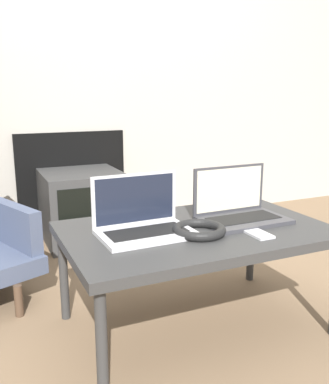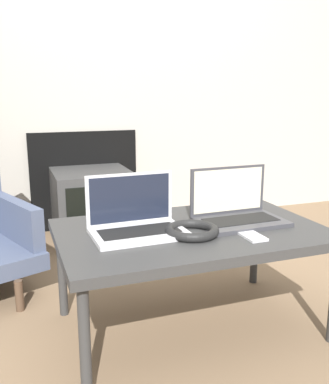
% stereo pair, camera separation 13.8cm
% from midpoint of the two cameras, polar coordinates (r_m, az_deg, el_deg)
% --- Properties ---
extents(ground_plane, '(14.00, 14.00, 0.00)m').
position_cam_midpoint_polar(ground_plane, '(1.72, 4.10, -19.65)').
color(ground_plane, '#7A6047').
extents(wall_back, '(7.00, 0.08, 2.60)m').
position_cam_midpoint_polar(wall_back, '(3.03, -11.55, 19.67)').
color(wall_back, '#ADA89E').
rests_on(wall_back, ground_plane).
extents(table, '(1.01, 0.64, 0.42)m').
position_cam_midpoint_polar(table, '(1.67, 1.90, -5.96)').
color(table, '#333333').
rests_on(table, ground_plane).
extents(laptop_left, '(0.35, 0.24, 0.21)m').
position_cam_midpoint_polar(laptop_left, '(1.59, -5.44, -3.91)').
color(laptop_left, silver).
rests_on(laptop_left, table).
extents(laptop_right, '(0.35, 0.23, 0.21)m').
position_cam_midpoint_polar(laptop_right, '(1.77, 7.62, -2.24)').
color(laptop_right, '#38383D').
rests_on(laptop_right, table).
extents(headphones, '(0.20, 0.20, 0.03)m').
position_cam_midpoint_polar(headphones, '(1.58, 2.12, -5.09)').
color(headphones, black).
rests_on(headphones, table).
extents(phone, '(0.07, 0.13, 0.01)m').
position_cam_midpoint_polar(phone, '(1.60, 9.87, -5.49)').
color(phone, silver).
rests_on(phone, table).
extents(tv, '(0.48, 0.50, 0.45)m').
position_cam_midpoint_polar(tv, '(2.78, -12.32, -1.90)').
color(tv, '#383838').
rests_on(tv, ground_plane).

